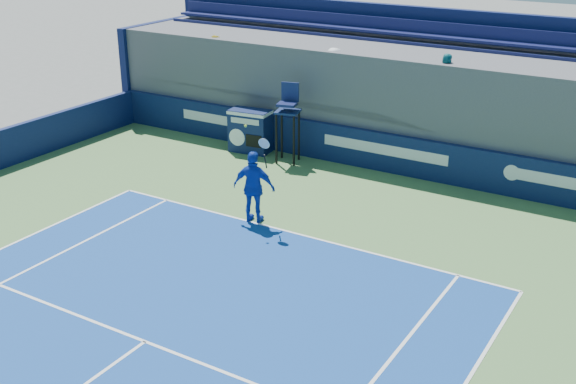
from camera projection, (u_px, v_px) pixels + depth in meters
The scene contains 5 objects.
back_hoarding at pixel (385, 152), 21.60m from camera, with size 20.40×0.21×1.20m.
match_clock at pixel (250, 130), 23.27m from camera, with size 1.39×0.87×1.40m.
umpire_chair at pixel (288, 115), 22.07m from camera, with size 0.85×0.85×2.48m.
tennis_player at pixel (254, 187), 18.03m from camera, with size 1.17×0.68×2.57m.
stadium_seating at pixel (413, 98), 22.77m from camera, with size 21.00×4.05×4.40m.
Camera 1 is at (8.15, -1.91, 7.58)m, focal length 45.00 mm.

